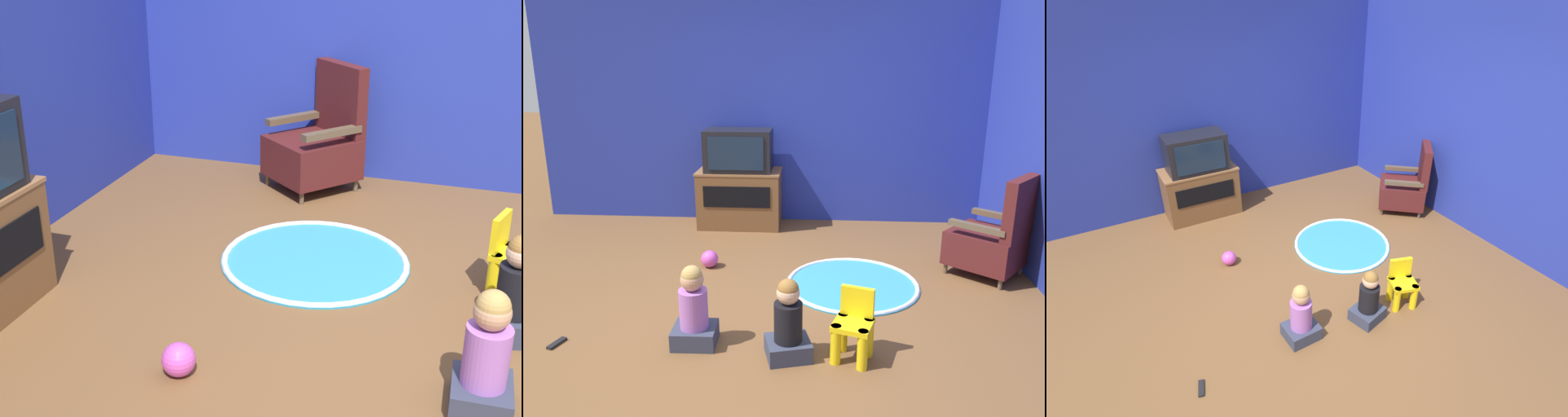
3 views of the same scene
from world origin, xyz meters
TOP-DOWN VIEW (x-y plane):
  - ground_plane at (0.00, 0.00)m, footprint 30.00×30.00m
  - wall_back at (-0.27, 2.52)m, footprint 5.46×0.12m
  - wall_right at (2.40, -0.21)m, footprint 0.12×5.58m
  - tv_cabinet at (-0.52, 2.18)m, footprint 0.97×0.52m
  - television at (-0.52, 2.16)m, footprint 0.76×0.44m
  - black_armchair at (2.00, 0.88)m, footprint 0.81×0.81m
  - yellow_kid_chair at (0.66, -0.57)m, footprint 0.31×0.30m
  - play_mat at (0.72, 0.58)m, footprint 1.17×1.17m
  - child_watching_left at (0.23, -0.59)m, footprint 0.34×0.32m
  - child_watching_center at (-0.43, -0.47)m, footprint 0.31×0.27m
  - toy_ball at (-0.62, 0.90)m, footprint 0.16×0.16m
  - remote_control at (-1.40, -0.55)m, footprint 0.09×0.16m

SIDE VIEW (x-z plane):
  - ground_plane at x=0.00m, z-range 0.00..0.00m
  - play_mat at x=0.72m, z-range -0.01..0.03m
  - remote_control at x=-1.40m, z-range 0.00..0.02m
  - toy_ball at x=-0.62m, z-range 0.00..0.16m
  - yellow_kid_chair at x=0.66m, z-range -0.03..0.45m
  - child_watching_left at x=0.23m, z-range -0.04..0.53m
  - child_watching_center at x=-0.43m, z-range -0.04..0.55m
  - tv_cabinet at x=-0.52m, z-range 0.01..0.69m
  - black_armchair at x=2.00m, z-range -0.13..0.83m
  - television at x=-0.52m, z-range 0.68..1.15m
  - wall_back at x=-0.27m, z-range 0.00..2.72m
  - wall_right at x=2.40m, z-range 0.00..2.72m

